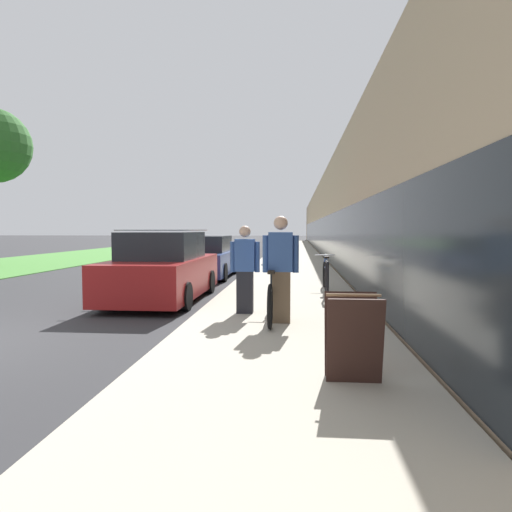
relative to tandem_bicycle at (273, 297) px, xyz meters
name	(u,v)px	position (x,y,z in m)	size (l,w,h in m)	color
sidewalk_slab	(293,257)	(0.20, 18.70, -0.45)	(3.32, 70.00, 0.13)	#B2AA99
storefront_facade	(384,219)	(6.89, 26.70, 1.89)	(10.01, 70.00, 4.81)	tan
lawn_strip	(104,253)	(-12.96, 22.70, -0.50)	(7.04, 70.00, 0.03)	#478438
tandem_bicycle	(273,297)	(0.00, 0.00, 0.00)	(0.52, 2.44, 0.90)	black
person_rider	(281,269)	(0.14, -0.30, 0.51)	(0.60, 0.24, 1.78)	brown
person_bystander	(245,269)	(-0.54, 0.48, 0.43)	(0.55, 0.22, 1.62)	black
bike_rack_hoop	(327,276)	(1.10, 2.46, 0.13)	(0.05, 0.60, 0.84)	black
cruiser_bike_nearest	(326,275)	(1.16, 3.86, 0.00)	(0.52, 1.69, 0.89)	black
sandwich_board_sign	(353,337)	(0.99, -3.15, 0.07)	(0.56, 0.56, 0.90)	#331E19
parked_sedan_curbside	(163,270)	(-2.74, 2.61, 0.22)	(1.95, 4.41, 1.69)	maroon
vintage_roadster_curbside	(205,258)	(-2.80, 7.85, 0.16)	(1.96, 4.44, 1.45)	navy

